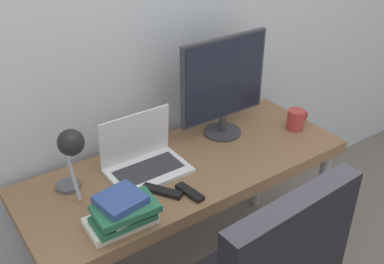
{
  "coord_description": "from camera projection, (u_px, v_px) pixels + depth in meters",
  "views": [
    {
      "loc": [
        -0.96,
        -1.11,
        1.89
      ],
      "look_at": [
        0.01,
        0.27,
        0.91
      ],
      "focal_mm": 42.0,
      "sensor_mm": 36.0,
      "label": 1
    }
  ],
  "objects": [
    {
      "name": "wall_back",
      "position": [
        141.0,
        21.0,
        2.02
      ],
      "size": [
        8.0,
        0.05,
        2.6
      ],
      "color": "silver",
      "rests_on": "ground_plane"
    },
    {
      "name": "desk",
      "position": [
        187.0,
        176.0,
        2.09
      ],
      "size": [
        1.52,
        0.6,
        0.73
      ],
      "color": "brown",
      "rests_on": "ground_plane"
    },
    {
      "name": "laptop",
      "position": [
        144.0,
        159.0,
        1.99
      ],
      "size": [
        0.35,
        0.24,
        0.25
      ],
      "color": "silver",
      "rests_on": "desk"
    },
    {
      "name": "monitor",
      "position": [
        224.0,
        83.0,
        2.16
      ],
      "size": [
        0.49,
        0.19,
        0.51
      ],
      "color": "#333338",
      "rests_on": "desk"
    },
    {
      "name": "desk_lamp",
      "position": [
        70.0,
        150.0,
        1.7
      ],
      "size": [
        0.1,
        0.23,
        0.34
      ],
      "color": "#4C4C51",
      "rests_on": "desk"
    },
    {
      "name": "book_stack",
      "position": [
        123.0,
        213.0,
        1.67
      ],
      "size": [
        0.26,
        0.19,
        0.13
      ],
      "color": "silver",
      "rests_on": "desk"
    },
    {
      "name": "tv_remote",
      "position": [
        162.0,
        191.0,
        1.86
      ],
      "size": [
        0.13,
        0.17,
        0.02
      ],
      "color": "black",
      "rests_on": "desk"
    },
    {
      "name": "media_remote",
      "position": [
        190.0,
        192.0,
        1.86
      ],
      "size": [
        0.06,
        0.15,
        0.02
      ],
      "color": "black",
      "rests_on": "desk"
    },
    {
      "name": "mug",
      "position": [
        296.0,
        119.0,
        2.31
      ],
      "size": [
        0.13,
        0.09,
        0.1
      ],
      "color": "#B23833",
      "rests_on": "desk"
    }
  ]
}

